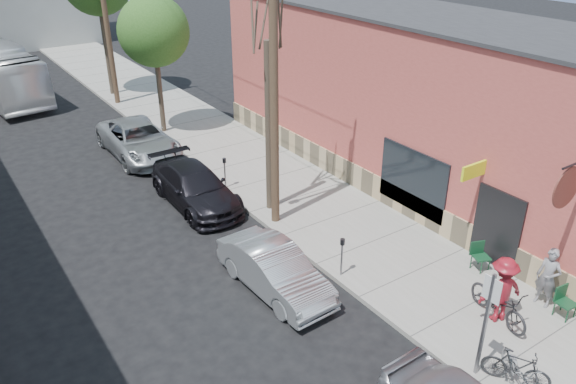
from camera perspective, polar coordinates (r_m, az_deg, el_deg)
ground at (r=15.32m, az=1.40°, el=-13.59°), size 120.00×120.00×0.00m
sidewalk at (r=25.26m, az=-5.34°, el=3.73°), size 4.50×58.00×0.15m
cafe_building at (r=22.44m, az=12.93°, el=8.96°), size 6.60×20.20×6.61m
sign_post at (r=13.52m, az=19.53°, el=-11.78°), size 0.07×0.45×2.80m
parking_meter_near at (r=16.57m, az=5.51°, el=-5.98°), size 0.14×0.14×1.24m
parking_meter_far at (r=21.82m, az=-6.45°, el=2.44°), size 0.14×0.14×1.24m
utility_pole_near at (r=17.73m, az=-1.61°, el=12.04°), size 3.57×0.28×10.00m
utility_pole_far at (r=32.41m, az=-18.16°, el=17.44°), size 1.80×0.28×10.00m
tree_bare at (r=19.35m, az=-1.98°, el=6.37°), size 0.24×0.24×6.04m
tree_leafy_mid at (r=27.26m, az=-13.49°, el=15.58°), size 3.26×3.26×6.44m
patio_chair_a at (r=17.92m, az=19.04°, el=-6.24°), size 0.65×0.65×0.88m
patio_chair_b at (r=16.86m, az=26.42°, el=-10.06°), size 0.55×0.55×0.88m
patron_grey at (r=16.86m, az=24.90°, el=-7.87°), size 0.47×0.67×1.76m
cyclist at (r=15.79m, az=20.88°, el=-9.25°), size 1.37×1.04×1.88m
cyclist_bike at (r=16.02m, az=20.64°, el=-10.46°), size 1.04×2.10×1.05m
parked_bike_a at (r=14.32m, az=22.18°, el=-16.21°), size 1.10×1.57×0.93m
parked_bike_b at (r=14.28m, az=22.28°, el=-16.54°), size 1.38×1.69×0.86m
car_1 at (r=16.22m, az=-1.35°, el=-7.92°), size 1.63×4.20×1.37m
car_2 at (r=21.09m, az=-9.42°, el=0.52°), size 2.05×4.93×1.42m
car_3 at (r=25.92m, az=-14.91°, el=5.14°), size 2.55×5.41×1.50m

